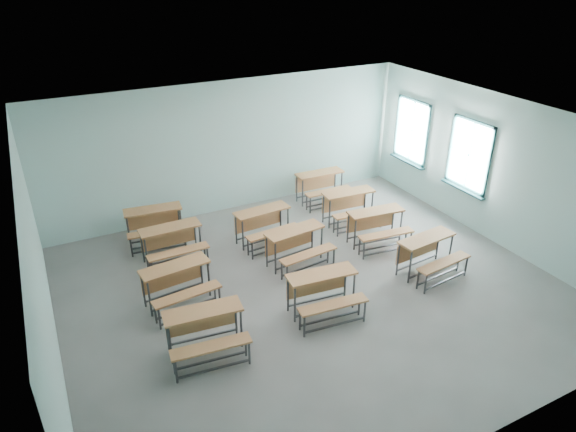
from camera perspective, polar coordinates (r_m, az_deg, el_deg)
name	(u,v)px	position (r m, az deg, el deg)	size (l,w,h in m)	color
room	(317,213)	(9.19, 3.29, 0.37)	(9.04, 8.04, 3.24)	gray
desk_unit_r0c0	(205,327)	(8.31, -9.19, -12.10)	(1.32, 0.96, 0.77)	#A4683B
desk_unit_r0c1	(324,289)	(9.06, 4.01, -8.06)	(1.31, 0.95, 0.77)	#A4683B
desk_unit_r0c2	(430,251)	(10.49, 15.46, -3.74)	(1.31, 0.95, 0.77)	#A4683B
desk_unit_r1c0	(178,280)	(9.46, -12.10, -7.00)	(1.31, 0.95, 0.77)	#A4683B
desk_unit_r1c1	(298,243)	(10.39, 1.08, -2.99)	(1.32, 0.95, 0.77)	#A4683B
desk_unit_r1c2	(378,223)	(11.30, 9.92, -0.77)	(1.32, 0.96, 0.77)	#A4683B
desk_unit_r2c0	(172,240)	(10.74, -12.72, -2.62)	(1.24, 0.84, 0.77)	#A4683B
desk_unit_r2c1	(265,222)	(11.19, -2.61, -0.65)	(1.29, 0.92, 0.77)	#A4683B
desk_unit_r2c2	(350,203)	(12.11, 6.94, 1.42)	(1.30, 0.92, 0.77)	#A4683B
desk_unit_r3c0	(154,221)	(11.59, -14.63, -0.54)	(1.33, 0.97, 0.77)	#A4683B
desk_unit_r3c2	(321,183)	(13.13, 3.74, 3.68)	(1.26, 0.86, 0.77)	#A4683B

